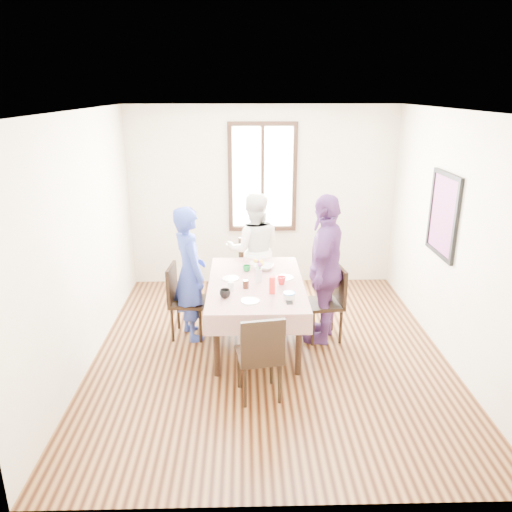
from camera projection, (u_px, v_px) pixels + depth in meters
name	position (u px, v px, depth m)	size (l,w,h in m)	color
ground	(269.00, 351.00, 5.76)	(4.50, 4.50, 0.00)	black
back_wall	(262.00, 197.00, 7.46)	(4.00, 4.00, 0.00)	beige
right_wall	(454.00, 239.00, 5.38)	(4.50, 4.50, 0.00)	beige
window_frame	(263.00, 178.00, 7.34)	(1.02, 0.06, 1.62)	black
window_pane	(262.00, 178.00, 7.35)	(0.90, 0.02, 1.50)	white
art_poster	(444.00, 215.00, 5.60)	(0.04, 0.76, 0.96)	red
dining_table	(256.00, 312.00, 5.90)	(0.98, 1.65, 0.75)	black
tablecloth	(256.00, 282.00, 5.78)	(1.10, 1.77, 0.01)	#4F0400
chair_left	(188.00, 301.00, 6.00)	(0.42, 0.42, 0.91)	black
chair_right	(324.00, 303.00, 5.95)	(0.42, 0.42, 0.91)	black
chair_far	(254.00, 272.00, 6.95)	(0.42, 0.42, 0.91)	black
chair_near	(259.00, 354.00, 4.81)	(0.42, 0.42, 0.91)	black
person_left	(189.00, 273.00, 5.89)	(0.60, 0.39, 1.64)	#2A3B9A
person_far	(254.00, 250.00, 6.82)	(0.77, 0.60, 1.59)	white
person_right	(324.00, 269.00, 5.80)	(1.05, 0.44, 1.80)	#5B326F
mug_black	(225.00, 294.00, 5.33)	(0.12, 0.12, 0.09)	black
mug_flag	(281.00, 280.00, 5.69)	(0.10, 0.10, 0.10)	red
mug_green	(247.00, 268.00, 6.11)	(0.10, 0.10, 0.08)	#0C7226
serving_bowl	(264.00, 267.00, 6.18)	(0.24, 0.24, 0.06)	white
juice_carton	(272.00, 285.00, 5.43)	(0.06, 0.06, 0.20)	red
butter_tub	(289.00, 296.00, 5.30)	(0.12, 0.12, 0.06)	white
jam_jar	(246.00, 284.00, 5.59)	(0.07, 0.07, 0.09)	black
drinking_glass	(231.00, 286.00, 5.52)	(0.07, 0.07, 0.10)	silver
smartphone	(289.00, 302.00, 5.24)	(0.07, 0.14, 0.01)	black
flower_vase	(259.00, 275.00, 5.77)	(0.08, 0.08, 0.16)	silver
plate_left	(230.00, 278.00, 5.87)	(0.20, 0.20, 0.01)	white
plate_right	(285.00, 278.00, 5.90)	(0.20, 0.20, 0.01)	white
plate_far	(257.00, 263.00, 6.39)	(0.20, 0.20, 0.01)	white
plate_near	(250.00, 301.00, 5.25)	(0.20, 0.20, 0.01)	white
butter_lid	(289.00, 293.00, 5.29)	(0.12, 0.12, 0.01)	blue
flower_bunch	(259.00, 265.00, 5.73)	(0.09, 0.09, 0.10)	yellow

